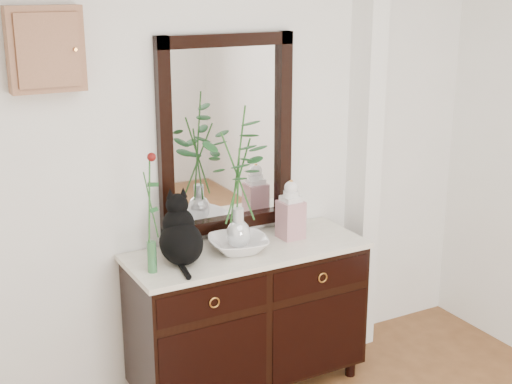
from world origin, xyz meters
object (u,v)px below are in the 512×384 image
cat (181,229)px  lotus_bowl (238,244)px  sideboard (247,311)px  ginger_jar (291,209)px

cat → lotus_bowl: bearing=9.6°
cat → sideboard: bearing=11.3°
ginger_jar → lotus_bowl: bearing=-172.2°
lotus_bowl → ginger_jar: (0.36, 0.05, 0.13)m
sideboard → cat: (-0.39, -0.01, 0.56)m
ginger_jar → sideboard: bearing=-172.9°
cat → ginger_jar: cat is taller
sideboard → ginger_jar: bearing=7.1°
ginger_jar → cat: bearing=-176.0°
cat → ginger_jar: size_ratio=1.05×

